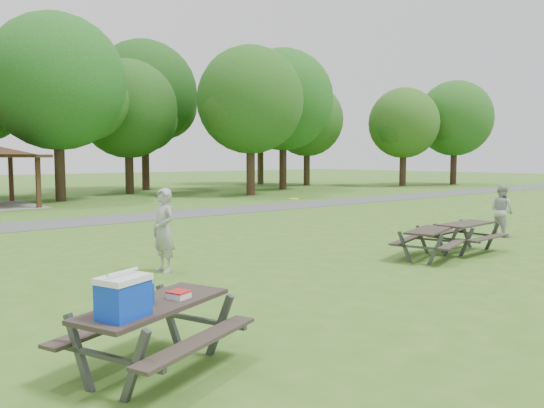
{
  "coord_description": "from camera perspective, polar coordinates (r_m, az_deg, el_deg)",
  "views": [
    {
      "loc": [
        -8.44,
        -7.37,
        2.59
      ],
      "look_at": [
        1.0,
        4.0,
        1.3
      ],
      "focal_mm": 35.0,
      "sensor_mm": 36.0,
      "label": 1
    }
  ],
  "objects": [
    {
      "name": "picnic_table_near",
      "position": [
        6.49,
        -13.5,
        -11.14
      ],
      "size": [
        2.47,
        2.24,
        1.4
      ],
      "color": "#2A221E",
      "rests_on": "ground"
    },
    {
      "name": "frisbee_thrower",
      "position": [
        12.23,
        -11.58,
        -2.8
      ],
      "size": [
        0.49,
        0.72,
        1.91
      ],
      "primitive_type": "imported",
      "rotation": [
        0.0,
        0.0,
        -1.52
      ],
      "color": "#9B9B9E",
      "rests_on": "ground"
    },
    {
      "name": "tree_row_h",
      "position": [
        43.78,
        1.27,
        10.81
      ],
      "size": [
        8.61,
        8.2,
        11.37
      ],
      "color": "black",
      "rests_on": "ground"
    },
    {
      "name": "tree_row_j",
      "position": [
        50.44,
        14.01,
        8.23
      ],
      "size": [
        6.72,
        6.4,
        8.96
      ],
      "color": "black",
      "rests_on": "ground"
    },
    {
      "name": "tree_flank_right",
      "position": [
        54.62,
        19.09,
        8.47
      ],
      "size": [
        7.56,
        7.2,
        9.97
      ],
      "color": "black",
      "rests_on": "ground"
    },
    {
      "name": "picnic_table_far",
      "position": [
        15.62,
        20.18,
        -2.61
      ],
      "size": [
        1.97,
        1.62,
        0.82
      ],
      "color": "#2D2520",
      "rests_on": "ground"
    },
    {
      "name": "ground",
      "position": [
        11.5,
        9.02,
        -8.09
      ],
      "size": [
        160.0,
        160.0,
        0.0
      ],
      "primitive_type": "plane",
      "color": "#37631C",
      "rests_on": "ground"
    },
    {
      "name": "frisbee_in_flight",
      "position": [
        13.58,
        2.39,
        0.57
      ],
      "size": [
        0.3,
        0.3,
        0.02
      ],
      "color": "yellow",
      "rests_on": "ground"
    },
    {
      "name": "asphalt_path",
      "position": [
        23.12,
        -18.03,
        -1.66
      ],
      "size": [
        120.0,
        3.2,
        0.02
      ],
      "primitive_type": "cube",
      "color": "#49494B",
      "rests_on": "ground"
    },
    {
      "name": "tree_row_g",
      "position": [
        37.23,
        -2.25,
        10.76
      ],
      "size": [
        7.77,
        7.4,
        10.25
      ],
      "color": "#311F15",
      "rests_on": "ground"
    },
    {
      "name": "frisbee_catcher",
      "position": [
        19.05,
        23.49,
        -0.66
      ],
      "size": [
        0.86,
        0.98,
        1.71
      ],
      "primitive_type": "imported",
      "rotation": [
        0.0,
        0.0,
        1.27
      ],
      "color": "#AEAEB1",
      "rests_on": "ground"
    },
    {
      "name": "tree_row_f",
      "position": [
        39.65,
        -15.13,
        9.53
      ],
      "size": [
        7.35,
        7.0,
        9.55
      ],
      "color": "black",
      "rests_on": "ground"
    },
    {
      "name": "tree_row_i",
      "position": [
        50.27,
        3.84,
        8.77
      ],
      "size": [
        7.14,
        6.8,
        9.52
      ],
      "color": "#2E2214",
      "rests_on": "ground"
    },
    {
      "name": "picnic_table_middle",
      "position": [
        14.15,
        16.51,
        -3.37
      ],
      "size": [
        2.17,
        1.93,
        0.79
      ],
      "color": "black",
      "rests_on": "ground"
    },
    {
      "name": "tree_deep_c",
      "position": [
        44.24,
        -13.48,
        11.16
      ],
      "size": [
        8.82,
        8.4,
        11.9
      ],
      "color": "black",
      "rests_on": "ground"
    },
    {
      "name": "tree_deep_d",
      "position": [
        52.45,
        -1.19,
        9.85
      ],
      "size": [
        8.4,
        8.0,
        11.27
      ],
      "color": "#302315",
      "rests_on": "ground"
    },
    {
      "name": "tree_row_e",
      "position": [
        34.32,
        -21.97,
        11.65
      ],
      "size": [
        8.4,
        8.0,
        11.02
      ],
      "color": "black",
      "rests_on": "ground"
    }
  ]
}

